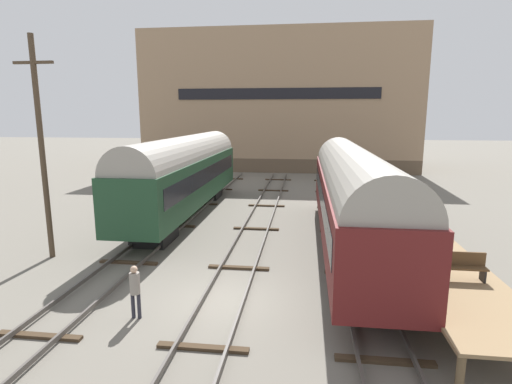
% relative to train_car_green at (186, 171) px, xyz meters
% --- Properties ---
extents(ground_plane, '(200.00, 200.00, 0.00)m').
position_rel_train_car_green_xyz_m(ground_plane, '(4.90, -11.84, -2.93)').
color(ground_plane, '#6B665B').
extents(track_left, '(2.60, 60.00, 0.26)m').
position_rel_train_car_green_xyz_m(track_left, '(-0.00, -11.84, -2.78)').
color(track_left, '#4C4742').
rests_on(track_left, ground).
extents(track_middle, '(2.60, 60.00, 0.26)m').
position_rel_train_car_green_xyz_m(track_middle, '(4.90, -11.84, -2.78)').
color(track_middle, '#4C4742').
rests_on(track_middle, ground).
extents(track_right, '(2.60, 60.00, 0.26)m').
position_rel_train_car_green_xyz_m(track_right, '(9.81, -11.84, -2.78)').
color(track_right, '#4C4742').
rests_on(track_right, ground).
extents(train_car_green, '(2.93, 17.64, 5.13)m').
position_rel_train_car_green_xyz_m(train_car_green, '(0.00, 0.00, 0.00)').
color(train_car_green, black).
rests_on(train_car_green, ground).
extents(train_car_maroon, '(2.86, 18.11, 4.97)m').
position_rel_train_car_green_xyz_m(train_car_maroon, '(9.81, -5.83, -0.09)').
color(train_car_maroon, black).
rests_on(train_car_maroon, ground).
extents(station_platform, '(2.91, 15.21, 1.13)m').
position_rel_train_car_green_xyz_m(station_platform, '(12.58, -8.42, -1.88)').
color(station_platform, '#8C704C').
rests_on(station_platform, ground).
extents(bench, '(1.40, 0.40, 0.91)m').
position_rel_train_car_green_xyz_m(bench, '(12.79, -11.64, -1.31)').
color(bench, brown).
rests_on(bench, station_platform).
extents(person_worker, '(0.32, 0.32, 1.76)m').
position_rel_train_car_green_xyz_m(person_worker, '(2.35, -13.38, -1.86)').
color(person_worker, '#282833').
rests_on(person_worker, ground).
extents(utility_pole, '(1.80, 0.24, 9.77)m').
position_rel_train_car_green_xyz_m(utility_pole, '(-3.87, -8.44, 2.12)').
color(utility_pole, '#473828').
rests_on(utility_pole, ground).
extents(warehouse_building, '(31.84, 13.72, 15.98)m').
position_rel_train_car_green_xyz_m(warehouse_building, '(4.32, 27.11, 5.06)').
color(warehouse_building, brown).
rests_on(warehouse_building, ground).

